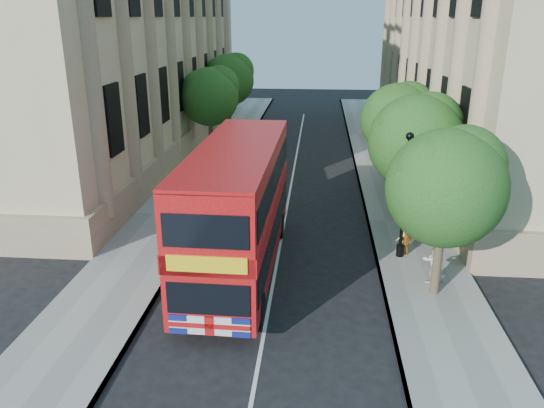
% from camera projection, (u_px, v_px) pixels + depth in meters
% --- Properties ---
extents(ground, '(120.00, 120.00, 0.00)m').
position_uv_depth(ground, '(264.00, 334.00, 16.62)').
color(ground, black).
rests_on(ground, ground).
extents(pavement_right, '(3.50, 80.00, 0.12)m').
position_uv_depth(pavement_right, '(404.00, 222.00, 25.51)').
color(pavement_right, gray).
rests_on(pavement_right, ground).
extents(pavement_left, '(3.50, 80.00, 0.12)m').
position_uv_depth(pavement_left, '(170.00, 215.00, 26.46)').
color(pavement_left, gray).
rests_on(pavement_left, ground).
extents(building_right, '(12.00, 38.00, 18.00)m').
position_uv_depth(building_right, '(508.00, 23.00, 35.00)').
color(building_right, tan).
rests_on(building_right, ground).
extents(building_left, '(12.00, 38.00, 18.00)m').
position_uv_depth(building_left, '(103.00, 23.00, 37.29)').
color(building_left, tan).
rests_on(building_left, ground).
extents(tree_right_near, '(4.00, 4.00, 6.08)m').
position_uv_depth(tree_right_near, '(448.00, 182.00, 17.56)').
color(tree_right_near, '#473828').
rests_on(tree_right_near, ground).
extents(tree_right_mid, '(4.20, 4.20, 6.37)m').
position_uv_depth(tree_right_mid, '(417.00, 137.00, 23.13)').
color(tree_right_mid, '#473828').
rests_on(tree_right_mid, ground).
extents(tree_right_far, '(4.00, 4.00, 6.15)m').
position_uv_depth(tree_right_far, '(398.00, 116.00, 28.81)').
color(tree_right_far, '#473828').
rests_on(tree_right_far, ground).
extents(tree_left_far, '(4.00, 4.00, 6.30)m').
position_uv_depth(tree_left_far, '(210.00, 93.00, 36.32)').
color(tree_left_far, '#473828').
rests_on(tree_left_far, ground).
extents(tree_left_back, '(4.20, 4.20, 6.65)m').
position_uv_depth(tree_left_back, '(229.00, 77.00, 43.74)').
color(tree_left_back, '#473828').
rests_on(tree_left_back, ground).
extents(lamp_post, '(0.32, 0.32, 5.16)m').
position_uv_depth(lamp_post, '(404.00, 201.00, 21.00)').
color(lamp_post, black).
rests_on(lamp_post, pavement_right).
extents(double_decker_bus, '(3.02, 10.65, 4.89)m').
position_uv_depth(double_decker_bus, '(238.00, 206.00, 19.89)').
color(double_decker_bus, '#AB0B0D').
rests_on(double_decker_bus, ground).
extents(box_van, '(2.39, 5.07, 2.82)m').
position_uv_depth(box_van, '(230.00, 183.00, 27.02)').
color(box_van, black).
rests_on(box_van, ground).
extents(police_constable, '(0.71, 0.49, 1.86)m').
position_uv_depth(police_constable, '(238.00, 304.00, 16.54)').
color(police_constable, black).
rests_on(police_constable, ground).
extents(woman_pedestrian, '(1.13, 1.05, 1.87)m').
position_uv_depth(woman_pedestrian, '(433.00, 259.00, 19.36)').
color(woman_pedestrian, white).
rests_on(woman_pedestrian, pavement_right).
extents(child_a, '(0.66, 0.43, 1.04)m').
position_uv_depth(child_a, '(406.00, 243.00, 21.74)').
color(child_a, '#C06B21').
rests_on(child_a, pavement_right).
extents(child_b, '(0.69, 0.42, 1.04)m').
position_uv_depth(child_b, '(404.00, 238.00, 22.18)').
color(child_b, '#ECEB50').
rests_on(child_b, pavement_right).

